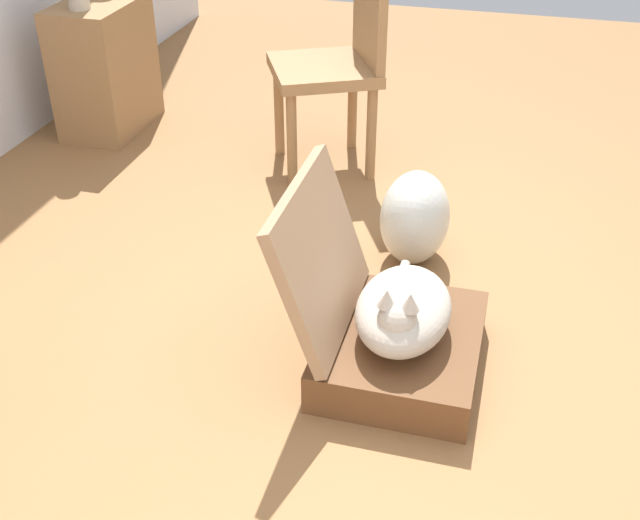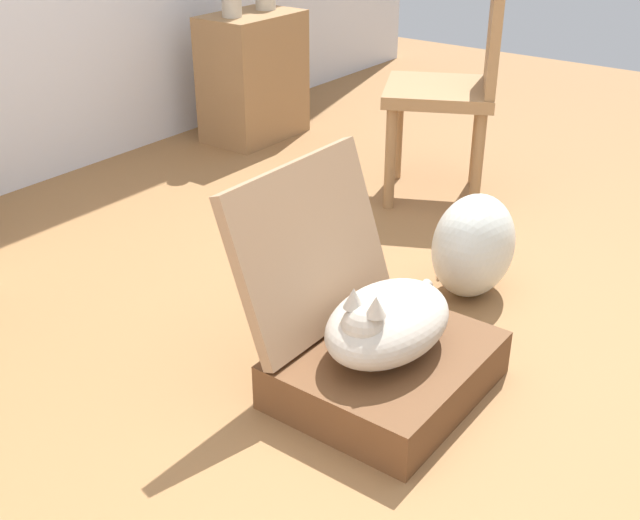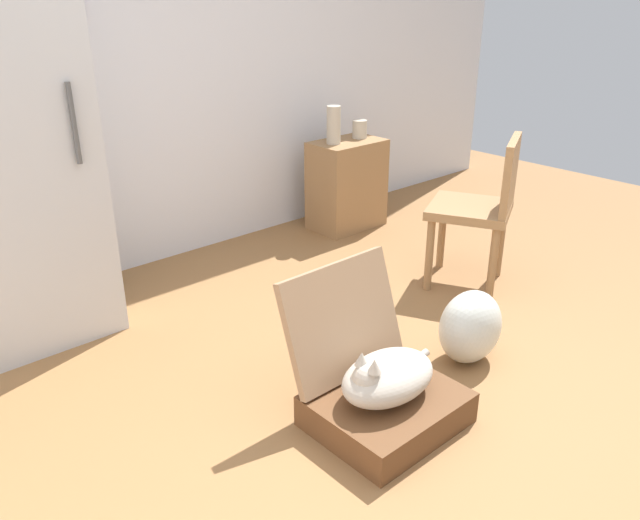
{
  "view_description": "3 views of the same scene",
  "coord_description": "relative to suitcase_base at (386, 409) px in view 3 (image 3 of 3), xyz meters",
  "views": [
    {
      "loc": [
        -2.1,
        -0.13,
        1.61
      ],
      "look_at": [
        -0.18,
        0.39,
        0.33
      ],
      "focal_mm": 44.43,
      "sensor_mm": 36.0,
      "label": 1
    },
    {
      "loc": [
        -1.73,
        -0.79,
        1.31
      ],
      "look_at": [
        -0.18,
        0.37,
        0.31
      ],
      "focal_mm": 44.02,
      "sensor_mm": 36.0,
      "label": 2
    },
    {
      "loc": [
        -1.79,
        -1.24,
        1.6
      ],
      "look_at": [
        -0.07,
        0.68,
        0.48
      ],
      "focal_mm": 35.5,
      "sensor_mm": 36.0,
      "label": 3
    }
  ],
  "objects": [
    {
      "name": "ground_plane",
      "position": [
        0.22,
        -0.12,
        -0.07
      ],
      "size": [
        7.68,
        7.68,
        0.0
      ],
      "primitive_type": "plane",
      "color": "olive",
      "rests_on": "ground"
    },
    {
      "name": "wall_back",
      "position": [
        0.22,
        2.14,
        1.23
      ],
      "size": [
        6.4,
        0.15,
        2.6
      ],
      "color": "silver",
      "rests_on": "ground"
    },
    {
      "name": "suitcase_base",
      "position": [
        0.0,
        0.0,
        0.0
      ],
      "size": [
        0.56,
        0.47,
        0.13
      ],
      "primitive_type": "cube",
      "color": "brown",
      "rests_on": "ground"
    },
    {
      "name": "suitcase_lid",
      "position": [
        0.0,
        0.25,
        0.3
      ],
      "size": [
        0.56,
        0.19,
        0.46
      ],
      "primitive_type": "cube",
      "rotation": [
        1.24,
        0.0,
        0.0
      ],
      "color": "#9B7756",
      "rests_on": "suitcase_base"
    },
    {
      "name": "cat",
      "position": [
        -0.01,
        0.0,
        0.15
      ],
      "size": [
        0.5,
        0.28,
        0.23
      ],
      "color": "#B2A899",
      "rests_on": "suitcase_base"
    },
    {
      "name": "plastic_bag_white",
      "position": [
        0.63,
        0.07,
        0.11
      ],
      "size": [
        0.33,
        0.25,
        0.35
      ],
      "primitive_type": "ellipsoid",
      "color": "silver",
      "rests_on": "ground"
    },
    {
      "name": "refrigerator",
      "position": [
        -0.74,
        1.68,
        0.9
      ],
      "size": [
        0.65,
        0.6,
        1.93
      ],
      "color": "#B7BABC",
      "rests_on": "ground"
    },
    {
      "name": "side_table",
      "position": [
        1.45,
        1.73,
        0.25
      ],
      "size": [
        0.51,
        0.33,
        0.62
      ],
      "primitive_type": "cube",
      "color": "olive",
      "rests_on": "ground"
    },
    {
      "name": "vase_tall",
      "position": [
        1.32,
        1.73,
        0.68
      ],
      "size": [
        0.09,
        0.09,
        0.25
      ],
      "primitive_type": "cylinder",
      "color": "#B7AD99",
      "rests_on": "side_table"
    },
    {
      "name": "vase_short",
      "position": [
        1.58,
        1.74,
        0.62
      ],
      "size": [
        0.1,
        0.1,
        0.12
      ],
      "primitive_type": "cylinder",
      "color": "#B7AD99",
      "rests_on": "side_table"
    },
    {
      "name": "chair",
      "position": [
        1.34,
        0.53,
        0.42
      ],
      "size": [
        0.58,
        0.58,
        0.87
      ],
      "rotation": [
        0.0,
        0.0,
        -2.68
      ],
      "color": "olive",
      "rests_on": "ground"
    }
  ]
}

